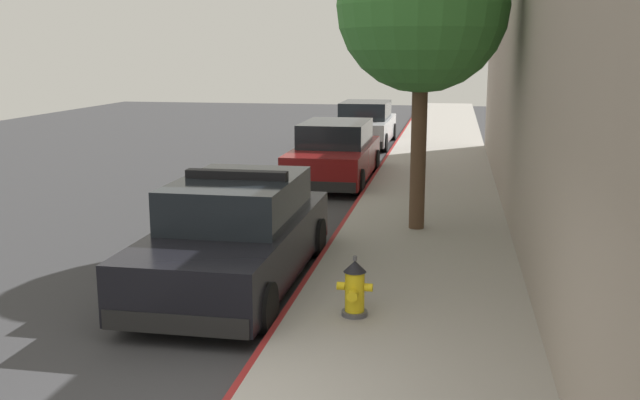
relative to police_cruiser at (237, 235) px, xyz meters
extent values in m
cube|color=#353538|center=(-3.42, 5.88, -0.84)|extent=(30.71, 60.00, 0.20)
cube|color=#9E9991|center=(2.58, 5.88, -0.67)|extent=(3.03, 60.00, 0.16)
cube|color=maroon|center=(1.03, 5.88, -0.67)|extent=(0.08, 60.00, 0.16)
cube|color=black|center=(4.13, -5.10, 2.08)|extent=(0.06, 1.30, 1.10)
cube|color=black|center=(4.13, 2.30, 2.08)|extent=(0.06, 1.30, 1.10)
cube|color=black|center=(4.13, 9.70, 2.08)|extent=(0.06, 1.30, 1.10)
cube|color=black|center=(0.00, -0.04, -0.16)|extent=(1.84, 4.80, 0.76)
cube|color=black|center=(0.00, 0.11, 0.52)|extent=(1.64, 2.50, 0.60)
cube|color=black|center=(0.00, -2.38, -0.42)|extent=(1.76, 0.16, 0.24)
cube|color=black|center=(0.00, 2.30, -0.42)|extent=(1.76, 0.16, 0.24)
cylinder|color=black|center=(-0.86, 1.66, -0.42)|extent=(0.22, 0.64, 0.64)
cylinder|color=black|center=(0.86, 1.66, -0.42)|extent=(0.22, 0.64, 0.64)
cylinder|color=black|center=(-0.86, -1.74, -0.42)|extent=(0.22, 0.64, 0.64)
cylinder|color=black|center=(0.86, -1.74, -0.42)|extent=(0.22, 0.64, 0.64)
cube|color=black|center=(0.00, 0.06, 0.88)|extent=(1.48, 0.20, 0.12)
cube|color=red|center=(-0.35, 0.06, 0.88)|extent=(0.44, 0.18, 0.11)
cube|color=#1E33E0|center=(0.35, 0.06, 0.88)|extent=(0.44, 0.18, 0.11)
cube|color=maroon|center=(0.03, 8.55, -0.16)|extent=(1.84, 4.80, 0.76)
cube|color=black|center=(0.03, 8.70, 0.52)|extent=(1.64, 2.50, 0.60)
cube|color=black|center=(0.03, 6.21, -0.42)|extent=(1.76, 0.16, 0.24)
cube|color=black|center=(0.03, 10.89, -0.42)|extent=(1.76, 0.16, 0.24)
cylinder|color=black|center=(-0.83, 10.25, -0.42)|extent=(0.22, 0.64, 0.64)
cylinder|color=black|center=(0.89, 10.25, -0.42)|extent=(0.22, 0.64, 0.64)
cylinder|color=black|center=(-0.83, 6.85, -0.42)|extent=(0.22, 0.64, 0.64)
cylinder|color=black|center=(0.89, 6.85, -0.42)|extent=(0.22, 0.64, 0.64)
cube|color=#B2B5BA|center=(-0.11, 16.10, -0.16)|extent=(1.84, 4.80, 0.76)
cube|color=black|center=(-0.11, 16.25, 0.52)|extent=(1.64, 2.50, 0.60)
cube|color=black|center=(-0.11, 13.76, -0.42)|extent=(1.76, 0.16, 0.24)
cube|color=black|center=(-0.11, 18.44, -0.42)|extent=(1.76, 0.16, 0.24)
cylinder|color=black|center=(-0.97, 17.80, -0.42)|extent=(0.22, 0.64, 0.64)
cylinder|color=black|center=(0.75, 17.80, -0.42)|extent=(0.22, 0.64, 0.64)
cylinder|color=black|center=(-0.97, 14.40, -0.42)|extent=(0.22, 0.64, 0.64)
cylinder|color=black|center=(0.75, 14.40, -0.42)|extent=(0.22, 0.64, 0.64)
cylinder|color=#4C4C51|center=(1.91, -1.36, -0.56)|extent=(0.32, 0.32, 0.06)
cylinder|color=yellow|center=(1.91, -1.36, -0.28)|extent=(0.24, 0.24, 0.50)
cone|color=black|center=(1.91, -1.36, 0.04)|extent=(0.28, 0.28, 0.14)
cylinder|color=#4C4C51|center=(1.91, -1.36, 0.14)|extent=(0.05, 0.05, 0.06)
cylinder|color=yellow|center=(1.74, -1.36, -0.22)|extent=(0.10, 0.10, 0.10)
cylinder|color=yellow|center=(2.08, -1.36, -0.22)|extent=(0.10, 0.10, 0.10)
cylinder|color=yellow|center=(1.91, -1.54, -0.27)|extent=(0.13, 0.12, 0.13)
cylinder|color=brown|center=(2.42, 3.30, 0.87)|extent=(0.28, 0.28, 2.91)
sphere|color=#387A33|center=(2.42, 3.30, 3.37)|extent=(3.00, 3.00, 3.00)
camera|label=1|loc=(3.02, -9.73, 2.62)|focal=40.56mm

